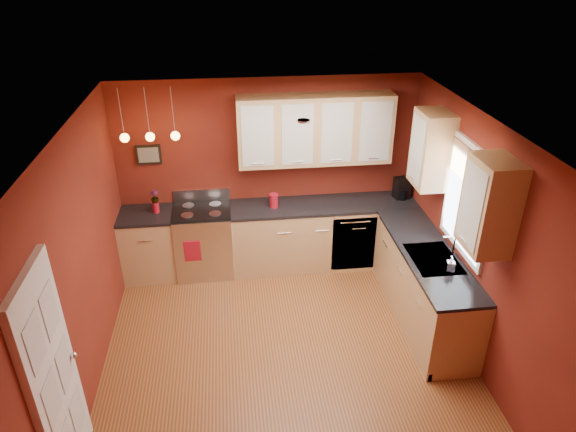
{
  "coord_description": "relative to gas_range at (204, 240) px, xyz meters",
  "views": [
    {
      "loc": [
        -0.51,
        -4.32,
        4.06
      ],
      "look_at": [
        0.14,
        1.0,
        1.21
      ],
      "focal_mm": 32.0,
      "sensor_mm": 36.0,
      "label": 1
    }
  ],
  "objects": [
    {
      "name": "red_vase",
      "position": [
        -0.59,
        0.02,
        0.53
      ],
      "size": [
        0.09,
        0.09,
        0.14
      ],
      "primitive_type": "cylinder",
      "color": "#A41120",
      "rests_on": "counter_back_left"
    },
    {
      "name": "counter_back_left",
      "position": [
        -0.73,
        -0.0,
        0.44
      ],
      "size": [
        0.7,
        0.62,
        0.04
      ],
      "primitive_type": "cube",
      "color": "black",
      "rests_on": "base_cabinets_back_left"
    },
    {
      "name": "counter_back_right",
      "position": [
        1.65,
        -0.0,
        0.44
      ],
      "size": [
        2.54,
        0.62,
        0.04
      ],
      "primitive_type": "cube",
      "color": "black",
      "rests_on": "base_cabinets_back_right"
    },
    {
      "name": "counter_right",
      "position": [
        2.62,
        -1.35,
        0.44
      ],
      "size": [
        0.62,
        2.1,
        0.04
      ],
      "primitive_type": "cube",
      "color": "black",
      "rests_on": "base_cabinets_right"
    },
    {
      "name": "wall_back",
      "position": [
        0.92,
        0.3,
        0.82
      ],
      "size": [
        4.0,
        0.02,
        2.6
      ],
      "primitive_type": "cube",
      "color": "maroon",
      "rests_on": "floor"
    },
    {
      "name": "pendant_lights",
      "position": [
        -0.53,
        -0.05,
        1.53
      ],
      "size": [
        0.71,
        0.11,
        0.66
      ],
      "color": "#9A999F",
      "rests_on": "ceiling"
    },
    {
      "name": "base_cabinets_right",
      "position": [
        2.62,
        -1.35,
        -0.03
      ],
      "size": [
        0.6,
        2.1,
        0.9
      ],
      "primitive_type": "cube",
      "color": "tan",
      "rests_on": "floor"
    },
    {
      "name": "wall_picture",
      "position": [
        -0.63,
        0.28,
        1.17
      ],
      "size": [
        0.32,
        0.03,
        0.26
      ],
      "primitive_type": "cube",
      "color": "black",
      "rests_on": "wall_back"
    },
    {
      "name": "gas_range",
      "position": [
        0.0,
        0.0,
        0.0
      ],
      "size": [
        0.76,
        0.64,
        1.11
      ],
      "color": "silver",
      "rests_on": "floor"
    },
    {
      "name": "window",
      "position": [
        2.89,
        -1.5,
        1.21
      ],
      "size": [
        0.06,
        1.02,
        1.22
      ],
      "color": "white",
      "rests_on": "wall_right"
    },
    {
      "name": "red_canister",
      "position": [
        0.96,
        -0.01,
        0.55
      ],
      "size": [
        0.12,
        0.12,
        0.19
      ],
      "color": "#A41120",
      "rests_on": "counter_back_right"
    },
    {
      "name": "door_left_wall",
      "position": [
        -1.05,
        -3.0,
        0.54
      ],
      "size": [
        0.12,
        0.82,
        2.05
      ],
      "color": "white",
      "rests_on": "floor"
    },
    {
      "name": "base_cabinets_back_left",
      "position": [
        -0.73,
        -0.0,
        -0.03
      ],
      "size": [
        0.7,
        0.6,
        0.9
      ],
      "primitive_type": "cube",
      "color": "tan",
      "rests_on": "floor"
    },
    {
      "name": "wall_left",
      "position": [
        -1.08,
        -1.8,
        0.82
      ],
      "size": [
        0.02,
        4.2,
        2.6
      ],
      "primitive_type": "cube",
      "color": "maroon",
      "rests_on": "floor"
    },
    {
      "name": "coffee_maker",
      "position": [
        2.75,
        0.06,
        0.59
      ],
      "size": [
        0.23,
        0.23,
        0.29
      ],
      "rotation": [
        0.0,
        0.0,
        0.19
      ],
      "color": "black",
      "rests_on": "counter_back_right"
    },
    {
      "name": "wall_front",
      "position": [
        0.92,
        -3.9,
        0.82
      ],
      "size": [
        4.0,
        0.02,
        2.6
      ],
      "primitive_type": "cube",
      "color": "maroon",
      "rests_on": "floor"
    },
    {
      "name": "dish_towel",
      "position": [
        -0.14,
        -0.33,
        0.04
      ],
      "size": [
        0.22,
        0.01,
        0.29
      ],
      "primitive_type": "cube",
      "color": "#A41120",
      "rests_on": "gas_range"
    },
    {
      "name": "soap_pump",
      "position": [
        2.69,
        -1.77,
        0.55
      ],
      "size": [
        0.1,
        0.1,
        0.19
      ],
      "primitive_type": "imported",
      "rotation": [
        0.0,
        0.0,
        -0.21
      ],
      "color": "silver",
      "rests_on": "counter_right"
    },
    {
      "name": "floor",
      "position": [
        0.92,
        -1.8,
        -0.48
      ],
      "size": [
        4.2,
        4.2,
        0.0
      ],
      "primitive_type": "plane",
      "color": "#98592C",
      "rests_on": "ground"
    },
    {
      "name": "flowers",
      "position": [
        -0.59,
        0.02,
        0.67
      ],
      "size": [
        0.1,
        0.1,
        0.18
      ],
      "primitive_type": "imported",
      "rotation": [
        0.0,
        0.0,
        0.0
      ],
      "color": "#A41120",
      "rests_on": "red_vase"
    },
    {
      "name": "upper_cabinets_right",
      "position": [
        2.75,
        -1.48,
        1.47
      ],
      "size": [
        0.35,
        1.95,
        0.9
      ],
      "primitive_type": "cube",
      "color": "tan",
      "rests_on": "wall_right"
    },
    {
      "name": "ceiling",
      "position": [
        0.92,
        -1.8,
        2.12
      ],
      "size": [
        4.0,
        4.2,
        0.02
      ],
      "primitive_type": "cube",
      "color": "white",
      "rests_on": "wall_back"
    },
    {
      "name": "base_cabinets_back_right",
      "position": [
        1.65,
        -0.0,
        -0.03
      ],
      "size": [
        2.54,
        0.6,
        0.9
      ],
      "primitive_type": "cube",
      "color": "tan",
      "rests_on": "floor"
    },
    {
      "name": "sink",
      "position": [
        2.62,
        -1.5,
        0.43
      ],
      "size": [
        0.5,
        0.7,
        0.33
      ],
      "color": "#9A999F",
      "rests_on": "counter_right"
    },
    {
      "name": "upper_cabinets_back",
      "position": [
        1.52,
        0.12,
        1.47
      ],
      "size": [
        2.0,
        0.35,
        0.9
      ],
      "primitive_type": "cube",
      "color": "tan",
      "rests_on": "wall_back"
    },
    {
      "name": "wall_right",
      "position": [
        2.92,
        -1.8,
        0.82
      ],
      "size": [
        0.02,
        4.2,
        2.6
      ],
      "primitive_type": "cube",
      "color": "maroon",
      "rests_on": "floor"
    },
    {
      "name": "dishwasher_front",
      "position": [
        2.02,
        -0.29,
        -0.03
      ],
      "size": [
        0.6,
        0.02,
        0.8
      ],
      "primitive_type": "cube",
      "color": "silver",
      "rests_on": "base_cabinets_back_right"
    }
  ]
}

